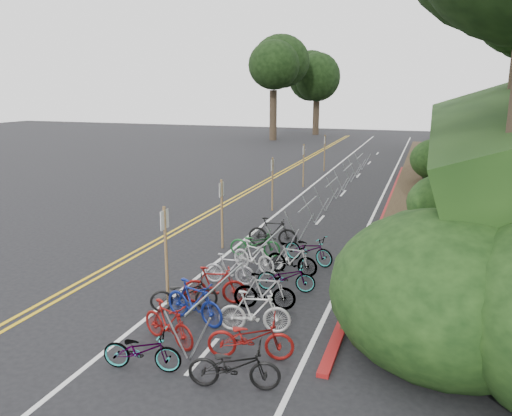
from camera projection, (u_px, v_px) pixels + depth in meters
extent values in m
plane|color=black|center=(130.00, 300.00, 13.53)|extent=(120.00, 120.00, 0.00)
cube|color=gold|center=(210.00, 210.00, 23.40)|extent=(0.12, 80.00, 0.01)
cube|color=gold|center=(216.00, 211.00, 23.30)|extent=(0.12, 80.00, 0.01)
cube|color=silver|center=(274.00, 216.00, 22.39)|extent=(0.12, 80.00, 0.01)
cube|color=silver|center=(369.00, 224.00, 21.05)|extent=(0.12, 80.00, 0.01)
cube|color=silver|center=(203.00, 356.00, 10.70)|extent=(0.10, 1.60, 0.01)
cube|color=silver|center=(281.00, 265.00, 16.21)|extent=(0.10, 1.60, 0.01)
cube|color=silver|center=(320.00, 220.00, 21.72)|extent=(0.10, 1.60, 0.01)
cube|color=silver|center=(343.00, 193.00, 27.23)|extent=(0.10, 1.60, 0.01)
cube|color=silver|center=(358.00, 175.00, 32.74)|extent=(0.10, 1.60, 0.01)
cube|color=silver|center=(369.00, 163.00, 38.25)|extent=(0.10, 1.60, 0.01)
cube|color=silver|center=(377.00, 153.00, 43.76)|extent=(0.10, 1.60, 0.01)
cube|color=maroon|center=(385.00, 213.00, 22.72)|extent=(0.25, 28.00, 0.10)
cube|color=#382819|center=(411.00, 177.00, 31.67)|extent=(1.40, 44.00, 0.16)
ellipsoid|color=#284C19|center=(414.00, 258.00, 13.74)|extent=(2.00, 2.80, 1.60)
ellipsoid|color=#284C19|center=(444.00, 203.00, 17.96)|extent=(2.60, 3.64, 2.08)
ellipsoid|color=#284C19|center=(470.00, 168.00, 22.98)|extent=(2.20, 3.08, 1.76)
ellipsoid|color=#284C19|center=(436.00, 159.00, 29.04)|extent=(3.00, 4.20, 2.40)
ellipsoid|color=#284C19|center=(447.00, 146.00, 34.29)|extent=(2.40, 3.36, 1.92)
ellipsoid|color=#284C19|center=(465.00, 132.00, 37.38)|extent=(2.80, 3.92, 2.24)
ellipsoid|color=#284C19|center=(411.00, 233.00, 16.60)|extent=(1.80, 2.52, 1.44)
ellipsoid|color=#284C19|center=(482.00, 146.00, 26.26)|extent=(3.20, 4.48, 2.56)
ellipsoid|color=black|center=(448.00, 290.00, 11.15)|extent=(5.28, 6.16, 3.52)
cylinder|color=#2D2319|center=(273.00, 115.00, 54.34)|extent=(0.79, 0.79, 5.38)
ellipsoid|color=black|center=(274.00, 69.00, 53.19)|extent=(7.35, 7.35, 6.99)
cylinder|color=#2D2319|center=(316.00, 114.00, 60.77)|extent=(0.76, 0.76, 4.96)
ellipsoid|color=black|center=(317.00, 77.00, 59.74)|extent=(6.44, 6.44, 6.11)
cylinder|color=gray|center=(217.00, 286.00, 11.76)|extent=(0.05, 3.31, 0.05)
cylinder|color=gray|center=(176.00, 335.00, 10.55)|extent=(0.53, 0.04, 1.03)
cylinder|color=gray|center=(200.00, 339.00, 10.37)|extent=(0.53, 0.04, 1.03)
cylinder|color=gray|center=(231.00, 282.00, 13.40)|extent=(0.53, 0.04, 1.03)
cylinder|color=gray|center=(250.00, 285.00, 13.22)|extent=(0.53, 0.04, 1.03)
cylinder|color=gray|center=(269.00, 239.00, 15.06)|extent=(0.05, 3.00, 0.05)
cylinder|color=gray|center=(245.00, 272.00, 14.00)|extent=(0.58, 0.04, 1.13)
cylinder|color=gray|center=(263.00, 274.00, 13.82)|extent=(0.58, 0.04, 1.13)
cylinder|color=gray|center=(274.00, 243.00, 16.57)|extent=(0.58, 0.04, 1.13)
cylinder|color=gray|center=(290.00, 245.00, 16.39)|extent=(0.58, 0.04, 1.13)
cylinder|color=gray|center=(308.00, 204.00, 19.65)|extent=(0.05, 3.00, 0.05)
cylinder|color=gray|center=(291.00, 226.00, 18.59)|extent=(0.58, 0.04, 1.13)
cylinder|color=gray|center=(306.00, 228.00, 18.41)|extent=(0.58, 0.04, 1.13)
cylinder|color=gray|center=(309.00, 210.00, 21.16)|extent=(0.58, 0.04, 1.13)
cylinder|color=gray|center=(322.00, 211.00, 20.98)|extent=(0.58, 0.04, 1.13)
cylinder|color=gray|center=(332.00, 182.00, 24.24)|extent=(0.05, 3.00, 0.05)
cylinder|color=gray|center=(320.00, 199.00, 23.18)|extent=(0.58, 0.04, 1.13)
cylinder|color=gray|center=(332.00, 200.00, 23.00)|extent=(0.58, 0.04, 1.13)
cylinder|color=gray|center=(331.00, 188.00, 25.75)|extent=(0.58, 0.04, 1.13)
cylinder|color=gray|center=(342.00, 189.00, 25.57)|extent=(0.58, 0.04, 1.13)
cylinder|color=gray|center=(348.00, 167.00, 28.83)|extent=(0.05, 3.00, 0.05)
cylinder|color=gray|center=(339.00, 181.00, 27.77)|extent=(0.58, 0.04, 1.13)
cylinder|color=gray|center=(349.00, 181.00, 27.59)|extent=(0.58, 0.04, 1.13)
cylinder|color=gray|center=(347.00, 173.00, 30.34)|extent=(0.58, 0.04, 1.13)
cylinder|color=gray|center=(356.00, 173.00, 30.16)|extent=(0.58, 0.04, 1.13)
cylinder|color=gray|center=(360.00, 156.00, 33.42)|extent=(0.05, 3.00, 0.05)
cylinder|color=gray|center=(352.00, 167.00, 32.36)|extent=(0.58, 0.04, 1.13)
cylinder|color=gray|center=(361.00, 168.00, 32.18)|extent=(0.58, 0.04, 1.13)
cylinder|color=gray|center=(358.00, 162.00, 34.93)|extent=(0.58, 0.04, 1.13)
cylinder|color=gray|center=(366.00, 162.00, 34.75)|extent=(0.58, 0.04, 1.13)
cylinder|color=brown|center=(166.00, 256.00, 12.99)|extent=(0.08, 0.08, 2.67)
cube|color=silver|center=(165.00, 220.00, 12.76)|extent=(0.02, 0.40, 0.50)
cylinder|color=brown|center=(222.00, 214.00, 17.64)|extent=(0.08, 0.08, 2.50)
cube|color=silver|center=(222.00, 189.00, 17.43)|extent=(0.02, 0.40, 0.50)
cylinder|color=brown|center=(272.00, 184.00, 23.15)|extent=(0.08, 0.08, 2.50)
cube|color=silver|center=(273.00, 165.00, 22.94)|extent=(0.02, 0.40, 0.50)
cylinder|color=brown|center=(303.00, 166.00, 28.66)|extent=(0.08, 0.08, 2.50)
cube|color=silver|center=(304.00, 150.00, 28.44)|extent=(0.02, 0.40, 0.50)
cylinder|color=brown|center=(325.00, 153.00, 34.16)|extent=(0.08, 0.08, 2.50)
cube|color=silver|center=(325.00, 140.00, 33.95)|extent=(0.02, 0.40, 0.50)
imported|color=black|center=(184.00, 294.00, 12.80)|extent=(1.33, 1.81, 0.91)
imported|color=slate|center=(142.00, 350.00, 10.10)|extent=(0.86, 1.73, 0.87)
imported|color=black|center=(234.00, 366.00, 9.47)|extent=(1.00, 1.88, 0.94)
imported|color=maroon|center=(168.00, 323.00, 11.12)|extent=(1.04, 1.71, 0.99)
imported|color=maroon|center=(251.00, 338.00, 10.50)|extent=(1.07, 1.95, 0.97)
imported|color=navy|center=(194.00, 302.00, 12.13)|extent=(0.99, 1.86, 1.07)
imported|color=beige|center=(255.00, 312.00, 11.64)|extent=(0.86, 1.78, 1.03)
imported|color=maroon|center=(215.00, 285.00, 13.21)|extent=(0.95, 1.79, 1.03)
imported|color=slate|center=(265.00, 291.00, 12.88)|extent=(0.77, 1.68, 0.98)
imported|color=#9E9EA3|center=(229.00, 269.00, 14.54)|extent=(0.58, 1.57, 0.93)
imported|color=slate|center=(286.00, 277.00, 14.03)|extent=(0.84, 1.72, 0.87)
imported|color=beige|center=(254.00, 256.00, 15.53)|extent=(1.01, 1.69, 0.98)
imported|color=slate|center=(292.00, 259.00, 15.28)|extent=(0.63, 1.69, 0.99)
imported|color=#144C1E|center=(255.00, 244.00, 16.94)|extent=(0.82, 1.81, 0.92)
imported|color=slate|center=(309.00, 249.00, 16.27)|extent=(1.22, 1.94, 0.96)
imported|color=black|center=(273.00, 232.00, 17.99)|extent=(0.70, 1.84, 1.08)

